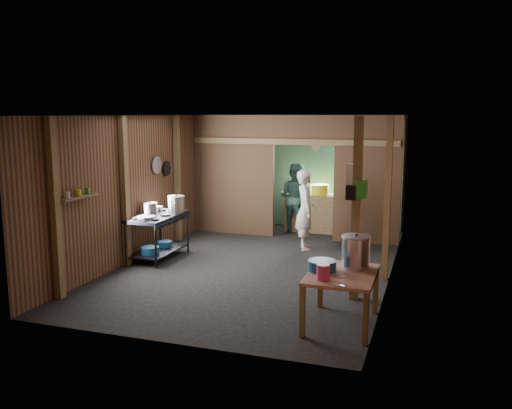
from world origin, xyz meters
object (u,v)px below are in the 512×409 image
(stock_pot, at_px, (356,253))
(yellow_tub, at_px, (320,189))
(cook, at_px, (305,210))
(stove_pot_large, at_px, (176,204))
(pink_bucket, at_px, (323,272))
(prep_table, at_px, (341,299))
(gas_range, at_px, (158,237))

(stock_pot, xyz_separation_m, yellow_tub, (-1.51, 4.96, 0.09))
(cook, bearing_deg, stove_pot_large, 95.54)
(cook, bearing_deg, yellow_tub, -18.50)
(cook, bearing_deg, pink_bucket, 175.43)
(prep_table, bearing_deg, stove_pot_large, 144.74)
(stove_pot_large, distance_m, yellow_tub, 3.50)
(pink_bucket, bearing_deg, stove_pot_large, 139.76)
(prep_table, relative_size, stove_pot_large, 3.53)
(stove_pot_large, distance_m, pink_bucket, 4.42)
(cook, bearing_deg, gas_range, 101.66)
(gas_range, height_order, pink_bucket, pink_bucket)
(prep_table, bearing_deg, pink_bucket, -115.31)
(gas_range, relative_size, cook, 0.88)
(prep_table, xyz_separation_m, stock_pot, (0.12, 0.29, 0.54))
(prep_table, bearing_deg, gas_range, 150.70)
(prep_table, height_order, stove_pot_large, stove_pot_large)
(gas_range, bearing_deg, pink_bucket, -34.48)
(yellow_tub, bearing_deg, stock_pot, -73.13)
(prep_table, relative_size, cook, 0.73)
(gas_range, height_order, stock_pot, stock_pot)
(stove_pot_large, relative_size, yellow_tub, 0.81)
(stove_pot_large, bearing_deg, stock_pot, -31.08)
(pink_bucket, bearing_deg, gas_range, 145.52)
(gas_range, xyz_separation_m, yellow_tub, (2.33, 3.18, 0.56))
(yellow_tub, bearing_deg, stove_pot_large, -128.09)
(stock_pot, bearing_deg, pink_bucket, -114.21)
(pink_bucket, bearing_deg, cook, 106.20)
(stove_pot_large, xyz_separation_m, stock_pot, (3.66, -2.21, -0.08))
(gas_range, relative_size, prep_table, 1.21)
(stove_pot_large, distance_m, cook, 2.49)
(gas_range, relative_size, stock_pot, 3.11)
(gas_range, distance_m, stock_pot, 4.26)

